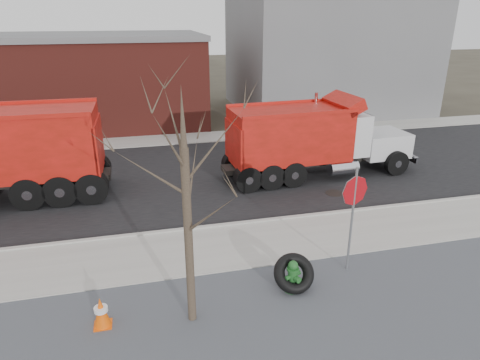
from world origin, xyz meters
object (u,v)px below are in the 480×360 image
object	(u,v)px
stop_sign	(354,202)
dump_truck_red_a	(312,137)
fire_hydrant	(293,277)
truck_tire	(294,273)

from	to	relation	value
stop_sign	dump_truck_red_a	distance (m)	7.08
stop_sign	dump_truck_red_a	bearing A→B (deg)	83.24
fire_hydrant	truck_tire	xyz separation A→B (m)	(0.05, 0.06, 0.06)
truck_tire	stop_sign	bearing A→B (deg)	15.10
stop_sign	truck_tire	bearing A→B (deg)	-157.18
truck_tire	dump_truck_red_a	bearing A→B (deg)	64.73
fire_hydrant	truck_tire	world-z (taller)	truck_tire
fire_hydrant	dump_truck_red_a	bearing A→B (deg)	41.60
fire_hydrant	truck_tire	bearing A→B (deg)	26.97
truck_tire	dump_truck_red_a	xyz separation A→B (m)	(3.45, 7.30, 1.23)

